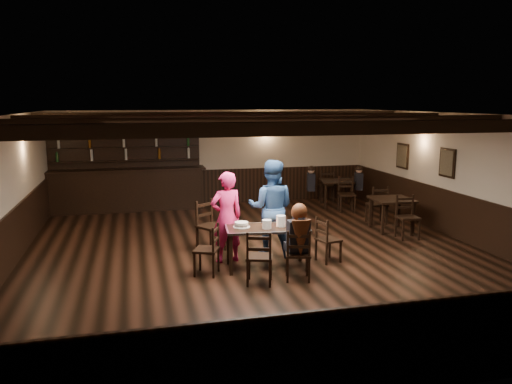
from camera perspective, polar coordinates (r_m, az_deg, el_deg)
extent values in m
plane|color=black|center=(9.87, 0.15, -7.02)|extent=(10.00, 10.00, 0.00)
cube|color=beige|center=(14.41, -4.69, 3.96)|extent=(9.00, 0.02, 2.70)
cube|color=beige|center=(4.99, 14.41, -8.68)|extent=(9.00, 0.02, 2.70)
cube|color=beige|center=(9.54, -27.08, -0.44)|extent=(0.02, 10.00, 2.70)
cube|color=beige|center=(11.50, 22.48, 1.58)|extent=(0.02, 10.00, 2.70)
cube|color=silver|center=(9.42, 0.16, 8.85)|extent=(9.00, 10.00, 0.02)
cube|color=black|center=(14.50, -4.62, 0.61)|extent=(9.00, 0.04, 1.00)
cube|color=black|center=(5.35, 13.83, -17.22)|extent=(9.00, 0.04, 1.00)
cube|color=black|center=(9.71, -26.49, -5.37)|extent=(0.04, 10.00, 1.00)
cube|color=black|center=(11.63, 22.07, -2.57)|extent=(0.04, 10.00, 1.00)
cube|color=black|center=(14.16, -12.35, 5.68)|extent=(0.90, 0.03, 1.00)
cube|color=black|center=(14.14, -12.35, 5.67)|extent=(0.80, 0.02, 0.90)
cube|color=black|center=(11.85, 21.02, 3.14)|extent=(0.03, 0.55, 0.65)
cube|color=#72664C|center=(11.84, 20.94, 3.14)|extent=(0.02, 0.45, 0.55)
cube|color=black|center=(13.45, 16.40, 3.97)|extent=(0.03, 0.55, 0.65)
cube|color=#72664C|center=(13.44, 16.33, 3.97)|extent=(0.02, 0.45, 0.55)
cube|color=black|center=(6.56, 6.60, 7.23)|extent=(8.90, 0.18, 0.18)
cube|color=black|center=(8.46, 1.83, 7.99)|extent=(8.90, 0.18, 0.18)
cube|color=black|center=(10.40, -1.19, 8.44)|extent=(8.90, 0.18, 0.18)
cube|color=black|center=(12.36, -3.26, 8.73)|extent=(8.90, 0.18, 0.18)
cube|color=black|center=(8.59, -2.88, -7.22)|extent=(0.07, 0.07, 0.71)
cube|color=black|center=(9.17, -3.19, -6.07)|extent=(0.07, 0.07, 0.71)
cube|color=black|center=(8.79, 5.94, -6.85)|extent=(0.07, 0.07, 0.71)
cube|color=black|center=(9.36, 5.07, -5.76)|extent=(0.07, 0.07, 0.71)
cube|color=black|center=(8.85, 1.28, -4.15)|extent=(1.54, 0.89, 0.04)
cube|color=#A5A8AD|center=(9.19, 0.95, -3.61)|extent=(1.46, 0.19, 0.04)
cube|color=#A5A8AD|center=(8.52, 1.64, -4.74)|extent=(1.46, 0.19, 0.04)
cube|color=#A5A8AD|center=(8.99, 5.81, -3.98)|extent=(0.11, 0.73, 0.04)
cube|color=#A5A8AD|center=(8.78, -3.36, -4.30)|extent=(0.11, 0.73, 0.04)
cube|color=black|center=(8.41, 1.71, -8.62)|extent=(0.04, 0.04, 0.43)
cube|color=black|center=(8.08, 1.62, -9.41)|extent=(0.04, 0.04, 0.43)
cube|color=black|center=(8.43, -0.77, -8.57)|extent=(0.04, 0.04, 0.43)
cube|color=black|center=(8.11, -0.97, -9.36)|extent=(0.04, 0.04, 0.43)
cube|color=black|center=(8.18, 0.40, -7.43)|extent=(0.52, 0.51, 0.04)
cube|color=black|center=(7.95, 0.33, -6.25)|extent=(0.41, 0.16, 0.45)
cube|color=black|center=(7.96, 0.33, -6.56)|extent=(0.35, 0.13, 0.05)
cube|color=black|center=(7.91, 0.33, -5.31)|extent=(0.35, 0.13, 0.05)
cube|color=black|center=(8.63, 5.91, -8.21)|extent=(0.04, 0.04, 0.42)
cube|color=black|center=(8.32, 6.09, -8.94)|extent=(0.04, 0.04, 0.42)
cube|color=black|center=(8.61, 3.55, -8.22)|extent=(0.04, 0.04, 0.42)
cube|color=black|center=(8.29, 3.64, -8.95)|extent=(0.04, 0.04, 0.42)
cube|color=black|center=(8.39, 4.82, -7.09)|extent=(0.50, 0.49, 0.04)
cube|color=black|center=(8.16, 4.91, -5.97)|extent=(0.41, 0.14, 0.44)
cube|color=black|center=(8.18, 4.91, -6.26)|extent=(0.35, 0.12, 0.05)
cube|color=black|center=(8.13, 4.93, -5.07)|extent=(0.35, 0.12, 0.05)
cube|color=black|center=(8.92, -6.40, -7.60)|extent=(0.04, 0.04, 0.42)
cube|color=black|center=(8.83, -4.31, -7.74)|extent=(0.04, 0.04, 0.42)
cube|color=black|center=(8.60, -7.04, -8.31)|extent=(0.04, 0.04, 0.42)
cube|color=black|center=(8.51, -4.88, -8.46)|extent=(0.04, 0.04, 0.42)
cube|color=black|center=(8.64, -5.68, -6.58)|extent=(0.52, 0.53, 0.04)
cube|color=black|center=(8.54, -4.63, -5.23)|extent=(0.19, 0.39, 0.44)
cube|color=black|center=(8.55, -4.63, -5.52)|extent=(0.16, 0.33, 0.05)
cube|color=black|center=(8.51, -4.65, -4.38)|extent=(0.16, 0.33, 0.05)
cube|color=black|center=(9.40, 9.63, -6.79)|extent=(0.04, 0.04, 0.40)
cube|color=black|center=(9.22, 8.07, -7.10)|extent=(0.04, 0.04, 0.40)
cube|color=black|center=(9.66, 8.41, -6.29)|extent=(0.04, 0.04, 0.40)
cube|color=black|center=(9.48, 6.86, -6.58)|extent=(0.04, 0.04, 0.40)
cube|color=black|center=(9.38, 8.28, -5.41)|extent=(0.46, 0.47, 0.04)
cube|color=black|center=(9.23, 7.52, -4.30)|extent=(0.13, 0.39, 0.42)
cube|color=black|center=(9.24, 7.51, -4.55)|extent=(0.11, 0.33, 0.05)
cube|color=black|center=(9.20, 7.54, -3.54)|extent=(0.11, 0.33, 0.05)
cube|color=black|center=(9.73, -5.16, -5.83)|extent=(0.06, 0.06, 0.49)
cube|color=black|center=(10.00, -6.72, -5.42)|extent=(0.06, 0.06, 0.49)
cube|color=black|center=(10.01, -3.51, -5.34)|extent=(0.06, 0.06, 0.49)
cube|color=black|center=(10.27, -5.07, -4.96)|extent=(0.06, 0.06, 0.49)
cube|color=black|center=(9.93, -5.14, -3.91)|extent=(0.65, 0.64, 0.05)
cube|color=black|center=(10.00, -5.94, -2.32)|extent=(0.41, 0.31, 0.51)
cube|color=black|center=(10.02, -5.94, -2.61)|extent=(0.34, 0.26, 0.06)
cube|color=black|center=(9.97, -5.96, -1.47)|extent=(0.34, 0.26, 0.06)
imported|color=#FF30A7|center=(9.19, -3.39, -2.89)|extent=(0.68, 0.52, 1.69)
imported|color=navy|center=(9.55, 1.74, -1.84)|extent=(1.10, 0.99, 1.86)
cube|color=black|center=(8.48, 4.55, -6.30)|extent=(0.34, 0.34, 0.14)
cube|color=black|center=(8.30, 4.85, -4.94)|extent=(0.36, 0.21, 0.51)
cylinder|color=black|center=(8.24, 4.88, -3.39)|extent=(0.11, 0.36, 0.36)
sphere|color=#D8A384|center=(8.20, 4.90, -2.32)|extent=(0.22, 0.22, 0.22)
sphere|color=#33160B|center=(8.17, 4.97, -2.29)|extent=(0.27, 0.27, 0.27)
cone|color=#33160B|center=(8.18, 5.16, -5.33)|extent=(0.21, 0.21, 0.63)
cylinder|color=white|center=(8.84, -1.67, -3.99)|extent=(0.30, 0.30, 0.01)
cylinder|color=white|center=(8.83, -1.67, -3.69)|extent=(0.24, 0.24, 0.08)
cylinder|color=silver|center=(8.83, -1.67, -3.81)|extent=(0.26, 0.26, 0.04)
cylinder|color=white|center=(8.74, 1.24, -3.68)|extent=(0.16, 0.16, 0.15)
cylinder|color=white|center=(8.89, 2.87, -3.31)|extent=(0.17, 0.17, 0.20)
cylinder|color=#A5A8AD|center=(8.96, 1.33, -3.73)|extent=(0.05, 0.05, 0.03)
sphere|color=orange|center=(8.95, 1.33, -3.55)|extent=(0.03, 0.03, 0.03)
cylinder|color=silver|center=(8.83, 3.56, -3.78)|extent=(0.03, 0.03, 0.09)
cylinder|color=#A5A8AD|center=(8.84, 4.45, -3.72)|extent=(0.04, 0.04, 0.10)
cylinder|color=silver|center=(9.01, 3.11, -3.38)|extent=(0.08, 0.08, 0.12)
cube|color=#9A2A10|center=(8.85, 4.65, -4.03)|extent=(0.29, 0.23, 0.00)
cube|color=#101850|center=(9.10, 4.68, -3.63)|extent=(0.31, 0.25, 0.00)
cube|color=black|center=(14.00, -14.54, 0.16)|extent=(4.04, 0.60, 1.10)
cube|color=black|center=(13.91, -14.65, 2.50)|extent=(4.24, 0.70, 0.05)
cube|color=black|center=(14.18, -14.63, 2.54)|extent=(4.04, 0.10, 2.20)
cube|color=black|center=(14.05, -14.68, 3.50)|extent=(3.94, 0.22, 0.03)
cube|color=black|center=(14.02, -14.75, 4.92)|extent=(3.94, 0.22, 0.03)
cube|color=black|center=(13.99, -14.81, 6.34)|extent=(3.94, 0.22, 0.03)
cube|color=black|center=(11.83, 15.27, -0.82)|extent=(0.94, 0.94, 0.04)
cube|color=black|center=(11.43, 14.30, -3.08)|extent=(0.05, 0.05, 0.71)
cube|color=black|center=(12.08, 12.91, -2.30)|extent=(0.05, 0.05, 0.71)
cube|color=black|center=(11.74, 17.53, -2.89)|extent=(0.05, 0.05, 0.71)
cube|color=black|center=(12.37, 16.01, -2.15)|extent=(0.05, 0.05, 0.71)
cube|color=black|center=(14.24, 9.18, 1.27)|extent=(1.06, 1.06, 0.04)
cube|color=black|center=(13.90, 7.91, -0.49)|extent=(0.06, 0.06, 0.71)
cube|color=black|center=(14.60, 7.50, 0.05)|extent=(0.06, 0.06, 0.71)
cube|color=black|center=(14.02, 10.85, -0.48)|extent=(0.06, 0.06, 0.71)
cube|color=black|center=(14.72, 10.30, 0.05)|extent=(0.06, 0.06, 0.71)
cube|color=black|center=(14.07, 6.29, 1.16)|extent=(0.28, 0.38, 0.49)
sphere|color=#D8A384|center=(14.02, 6.32, 2.48)|extent=(0.19, 0.19, 0.19)
sphere|color=black|center=(14.01, 6.32, 2.59)|extent=(0.20, 0.20, 0.20)
cube|color=black|center=(14.41, 11.64, 1.21)|extent=(0.29, 0.37, 0.48)
sphere|color=#D8A384|center=(14.36, 11.69, 2.47)|extent=(0.18, 0.18, 0.18)
sphere|color=black|center=(14.36, 11.69, 2.58)|extent=(0.19, 0.19, 0.19)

